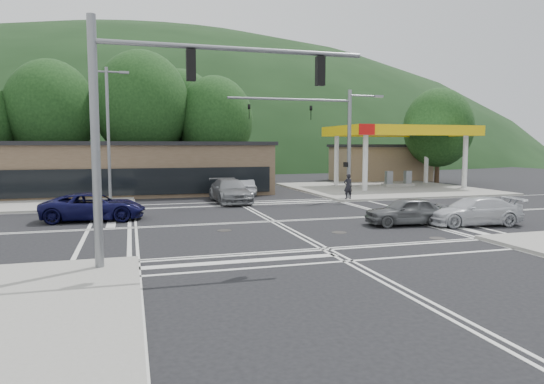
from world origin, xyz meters
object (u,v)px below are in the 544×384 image
object	(u,v)px
car_queue_a	(245,187)
pedestrian	(348,186)
car_queue_b	(245,186)
car_blue_west	(94,207)
car_silver_east	(473,211)
car_grey_center	(406,211)
car_northbound	(230,191)

from	to	relation	value
car_queue_a	pedestrian	xyz separation A→B (m)	(6.26, -6.00, 0.41)
pedestrian	car_queue_b	bearing A→B (deg)	-46.73
car_blue_west	car_silver_east	bearing A→B (deg)	-107.41
car_blue_west	car_queue_b	world-z (taller)	car_blue_west
car_grey_center	pedestrian	xyz separation A→B (m)	(1.71, 10.46, 0.35)
car_silver_east	car_queue_a	bearing A→B (deg)	-148.84
car_blue_west	car_grey_center	distance (m)	16.40
car_silver_east	car_queue_a	xyz separation A→B (m)	(-7.77, 17.44, -0.06)
car_silver_east	car_northbound	bearing A→B (deg)	-135.56
car_queue_a	pedestrian	bearing A→B (deg)	143.89
car_silver_east	car_queue_b	bearing A→B (deg)	-149.74
pedestrian	car_northbound	bearing A→B (deg)	-10.30
car_queue_b	car_queue_a	bearing A→B (deg)	80.95
car_grey_center	car_queue_a	distance (m)	17.08
car_queue_a	car_grey_center	bearing A→B (deg)	113.13
car_grey_center	car_queue_a	bearing A→B (deg)	-158.82
car_northbound	car_queue_a	bearing A→B (deg)	63.42
car_queue_a	car_silver_east	bearing A→B (deg)	121.71
car_queue_b	car_northbound	distance (m)	5.46
car_grey_center	car_northbound	distance (m)	13.68
car_blue_west	car_northbound	size ratio (longest dim) A/B	0.95
car_silver_east	car_queue_a	size ratio (longest dim) A/B	1.24
car_silver_east	car_blue_west	bearing A→B (deg)	-103.59
car_blue_west	car_grey_center	size ratio (longest dim) A/B	1.29
car_grey_center	car_queue_b	bearing A→B (deg)	-159.62
car_blue_west	pedestrian	world-z (taller)	pedestrian
car_silver_east	car_northbound	world-z (taller)	car_northbound
car_silver_east	car_queue_b	distance (m)	19.51
car_silver_east	car_northbound	xyz separation A→B (m)	(-9.86, 12.94, 0.11)
car_queue_b	car_northbound	world-z (taller)	car_northbound
car_grey_center	car_silver_east	bearing A→B (deg)	78.88
car_silver_east	pedestrian	world-z (taller)	pedestrian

